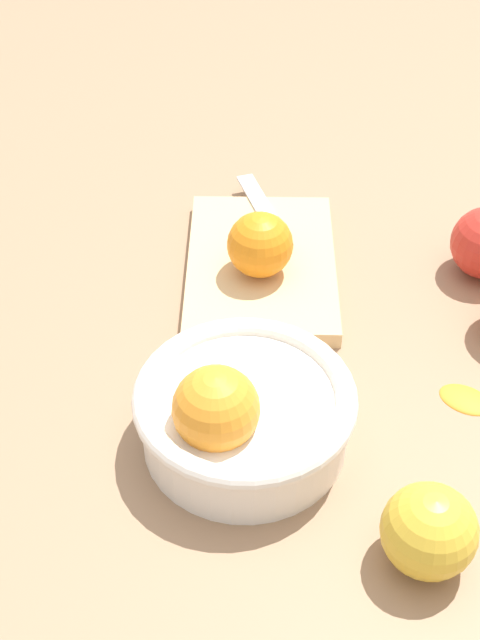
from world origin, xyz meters
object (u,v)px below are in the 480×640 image
object	(u,v)px
knife	(271,219)
apple_front_left	(429,531)
orange_on_board	(260,245)
bowl	(241,413)
cutting_board	(261,266)

from	to	relation	value
knife	apple_front_left	distance (m)	0.44
orange_on_board	apple_front_left	size ratio (longest dim) A/B	0.92
bowl	knife	size ratio (longest dim) A/B	1.32
apple_front_left	orange_on_board	bearing A→B (deg)	27.01
bowl	cutting_board	world-z (taller)	bowl
bowl	orange_on_board	size ratio (longest dim) A/B	2.79
cutting_board	orange_on_board	size ratio (longest dim) A/B	3.41
orange_on_board	knife	size ratio (longest dim) A/B	0.47
bowl	knife	xyz separation A→B (m)	(0.31, 0.00, -0.02)
orange_on_board	bowl	bearing A→B (deg)	-178.16
apple_front_left	bowl	bearing A→B (deg)	57.67
knife	apple_front_left	bearing A→B (deg)	-158.61
bowl	cutting_board	distance (m)	0.25
cutting_board	knife	xyz separation A→B (m)	(0.07, -0.00, 0.01)
cutting_board	orange_on_board	xyz separation A→B (m)	(-0.02, -0.00, 0.04)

